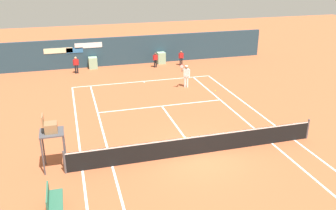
# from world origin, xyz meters

# --- Properties ---
(ground_plane) EXTENTS (80.00, 80.00, 0.01)m
(ground_plane) POSITION_xyz_m (-0.00, 0.58, 0.00)
(ground_plane) COLOR #B25633
(tennis_net) EXTENTS (12.10, 0.10, 1.07)m
(tennis_net) POSITION_xyz_m (0.00, 0.00, 0.51)
(tennis_net) COLOR #4C4C51
(tennis_net) RESTS_ON ground_plane
(sponsor_back_wall) EXTENTS (25.00, 1.02, 2.47)m
(sponsor_back_wall) POSITION_xyz_m (-0.04, 16.97, 1.19)
(sponsor_back_wall) COLOR #233D4C
(sponsor_back_wall) RESTS_ON ground_plane
(umpire_chair) EXTENTS (1.00, 1.00, 2.56)m
(umpire_chair) POSITION_xyz_m (-6.41, 0.56, 1.75)
(umpire_chair) COLOR #47474C
(umpire_chair) RESTS_ON ground_plane
(player_bench) EXTENTS (0.54, 1.37, 0.88)m
(player_bench) POSITION_xyz_m (-6.46, -2.51, 0.51)
(player_bench) COLOR #38383D
(player_bench) RESTS_ON ground_plane
(player_on_baseline) EXTENTS (0.84, 0.64, 1.84)m
(player_on_baseline) POSITION_xyz_m (2.65, 9.49, 0.98)
(player_on_baseline) COLOR white
(player_on_baseline) RESTS_ON ground_plane
(ball_kid_left_post) EXTENTS (0.46, 0.19, 1.39)m
(ball_kid_left_post) POSITION_xyz_m (-4.79, 15.30, 0.80)
(ball_kid_left_post) COLOR black
(ball_kid_left_post) RESTS_ON ground_plane
(ball_kid_centre_post) EXTENTS (0.43, 0.22, 1.31)m
(ball_kid_centre_post) POSITION_xyz_m (4.15, 15.30, 0.75)
(ball_kid_centre_post) COLOR black
(ball_kid_centre_post) RESTS_ON ground_plane
(ball_kid_right_post) EXTENTS (0.43, 0.18, 1.29)m
(ball_kid_right_post) POSITION_xyz_m (1.83, 15.30, 0.74)
(ball_kid_right_post) COLOR black
(ball_kid_right_post) RESTS_ON ground_plane
(tennis_ball_by_sideline) EXTENTS (0.07, 0.07, 0.07)m
(tennis_ball_by_sideline) POSITION_xyz_m (-0.09, 1.78, 0.03)
(tennis_ball_by_sideline) COLOR #CCE033
(tennis_ball_by_sideline) RESTS_ON ground_plane
(tennis_ball_mid_court) EXTENTS (0.07, 0.07, 0.07)m
(tennis_ball_mid_court) POSITION_xyz_m (4.36, 8.09, 0.03)
(tennis_ball_mid_court) COLOR #CCE033
(tennis_ball_mid_court) RESTS_ON ground_plane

